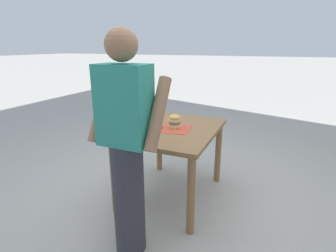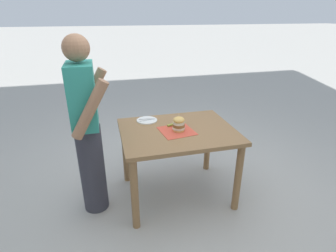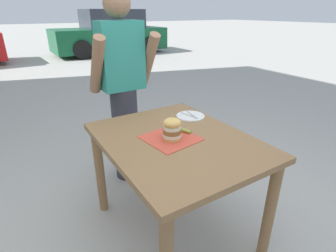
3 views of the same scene
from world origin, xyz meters
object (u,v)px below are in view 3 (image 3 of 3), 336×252
(patio_table, at_px, (176,155))
(sandwich, at_px, (172,129))
(side_plate_with_forks, at_px, (190,116))
(diner_across_table, at_px, (124,90))
(pickle_spear, at_px, (185,131))
(parked_car_near_curb, at_px, (110,34))

(patio_table, distance_m, sandwich, 0.20)
(side_plate_with_forks, xyz_separation_m, diner_across_table, (-0.30, 0.60, 0.11))
(patio_table, relative_size, sandwich, 6.24)
(sandwich, xyz_separation_m, pickle_spear, (0.13, 0.04, -0.06))
(diner_across_table, height_order, parked_car_near_curb, diner_across_table)
(patio_table, xyz_separation_m, sandwich, (-0.03, -0.00, 0.20))
(sandwich, relative_size, parked_car_near_curb, 0.04)
(patio_table, distance_m, pickle_spear, 0.17)
(parked_car_near_curb, bearing_deg, side_plate_with_forks, -106.55)
(patio_table, distance_m, diner_across_table, 0.89)
(side_plate_with_forks, relative_size, diner_across_table, 0.13)
(diner_across_table, bearing_deg, side_plate_with_forks, -63.39)
(side_plate_with_forks, bearing_deg, pickle_spear, -133.68)
(side_plate_with_forks, bearing_deg, patio_table, -139.93)
(patio_table, height_order, parked_car_near_curb, parked_car_near_curb)
(sandwich, distance_m, pickle_spear, 0.15)
(patio_table, bearing_deg, sandwich, -179.99)
(patio_table, bearing_deg, diner_across_table, 89.72)
(patio_table, xyz_separation_m, side_plate_with_forks, (0.30, 0.26, 0.13))
(pickle_spear, bearing_deg, patio_table, -157.77)
(diner_across_table, relative_size, parked_car_near_curb, 0.40)
(diner_across_table, distance_m, parked_car_near_curb, 8.58)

